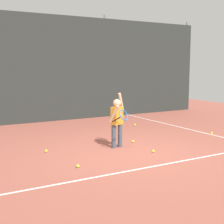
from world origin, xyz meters
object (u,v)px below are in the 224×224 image
tennis_ball_2 (212,133)px  tennis_ball_4 (46,151)px  tennis_ball_0 (135,125)px  tennis_ball_1 (78,166)px  tennis_player (117,119)px  tennis_ball_6 (133,141)px  tennis_ball_5 (153,151)px

tennis_ball_2 → tennis_ball_4: size_ratio=1.00×
tennis_ball_0 → tennis_ball_2: bearing=-62.3°
tennis_ball_1 → tennis_ball_2: size_ratio=1.00×
tennis_player → tennis_ball_6: 0.97m
tennis_ball_2 → tennis_ball_4: 4.96m
tennis_ball_4 → tennis_ball_2: bearing=-5.0°
tennis_player → tennis_ball_1: size_ratio=20.46×
tennis_ball_1 → tennis_ball_5: 2.01m
tennis_ball_0 → tennis_ball_1: 4.86m
tennis_ball_0 → tennis_ball_1: size_ratio=1.00×
tennis_ball_4 → tennis_ball_6: size_ratio=1.00×
tennis_ball_1 → tennis_ball_4: size_ratio=1.00×
tennis_ball_2 → tennis_ball_4: (-4.94, 0.43, 0.00)m
tennis_player → tennis_ball_5: 1.19m
tennis_ball_0 → tennis_ball_6: size_ratio=1.00×
tennis_player → tennis_ball_1: bearing=-168.3°
tennis_player → tennis_ball_6: bearing=-0.8°
tennis_player → tennis_ball_1: 1.94m
tennis_ball_0 → tennis_ball_5: 3.48m
tennis_ball_2 → tennis_ball_5: (-2.76, -0.82, 0.00)m
tennis_player → tennis_ball_2: (3.26, -0.00, -0.69)m
tennis_ball_4 → tennis_ball_6: (2.31, -0.18, 0.00)m
tennis_ball_0 → tennis_ball_1: same height
tennis_ball_1 → tennis_ball_6: bearing=30.5°
tennis_ball_6 → tennis_ball_5: bearing=-97.3°
tennis_ball_4 → tennis_ball_0: bearing=26.5°
tennis_player → tennis_ball_2: 3.33m
tennis_ball_4 → tennis_ball_5: same height
tennis_ball_4 → tennis_ball_5: bearing=-30.0°
tennis_ball_2 → tennis_ball_6: size_ratio=1.00×
tennis_ball_2 → tennis_ball_6: (-2.63, 0.25, 0.00)m
tennis_ball_0 → tennis_ball_6: same height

